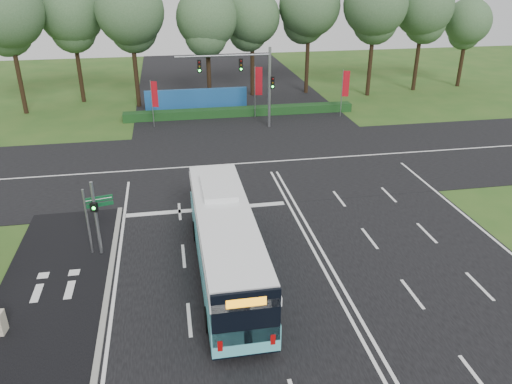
# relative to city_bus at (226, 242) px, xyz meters

# --- Properties ---
(ground) EXTENTS (120.00, 120.00, 0.00)m
(ground) POSITION_rel_city_bus_xyz_m (4.66, 1.88, -1.76)
(ground) COLOR #29521B
(ground) RESTS_ON ground
(road_main) EXTENTS (20.00, 120.00, 0.04)m
(road_main) POSITION_rel_city_bus_xyz_m (4.66, 1.88, -1.74)
(road_main) COLOR black
(road_main) RESTS_ON ground
(road_cross) EXTENTS (120.00, 14.00, 0.05)m
(road_cross) POSITION_rel_city_bus_xyz_m (4.66, 13.88, -1.73)
(road_cross) COLOR black
(road_cross) RESTS_ON ground
(bike_path) EXTENTS (5.00, 18.00, 0.06)m
(bike_path) POSITION_rel_city_bus_xyz_m (-7.84, -1.12, -1.73)
(bike_path) COLOR black
(bike_path) RESTS_ON ground
(kerb_strip) EXTENTS (0.25, 18.00, 0.12)m
(kerb_strip) POSITION_rel_city_bus_xyz_m (-5.44, -1.12, -1.70)
(kerb_strip) COLOR gray
(kerb_strip) RESTS_ON ground
(city_bus) EXTENTS (2.66, 12.18, 3.50)m
(city_bus) POSITION_rel_city_bus_xyz_m (0.00, 0.00, 0.00)
(city_bus) COLOR #57C2CB
(city_bus) RESTS_ON ground
(pedestrian_signal) EXTENTS (0.37, 0.44, 3.99)m
(pedestrian_signal) POSITION_rel_city_bus_xyz_m (-6.04, 2.86, 0.42)
(pedestrian_signal) COLOR gray
(pedestrian_signal) RESTS_ON ground
(street_sign) EXTENTS (1.37, 0.37, 3.58)m
(street_sign) POSITION_rel_city_bus_xyz_m (-6.18, 3.10, 0.53)
(street_sign) COLOR gray
(street_sign) RESTS_ON ground
(banner_flag_left) EXTENTS (0.58, 0.30, 4.23)m
(banner_flag_left) POSITION_rel_city_bus_xyz_m (-3.30, 24.06, 1.01)
(banner_flag_left) COLOR gray
(banner_flag_left) RESTS_ON ground
(banner_flag_mid) EXTENTS (0.72, 0.15, 4.87)m
(banner_flag_mid) POSITION_rel_city_bus_xyz_m (6.19, 25.53, 1.40)
(banner_flag_mid) COLOR gray
(banner_flag_mid) RESTS_ON ground
(banner_flag_right) EXTENTS (0.65, 0.20, 4.47)m
(banner_flag_right) POSITION_rel_city_bus_xyz_m (14.25, 24.31, 1.16)
(banner_flag_right) COLOR gray
(banner_flag_right) RESTS_ON ground
(traffic_light_gantry) EXTENTS (8.41, 0.28, 7.00)m
(traffic_light_gantry) POSITION_rel_city_bus_xyz_m (4.87, 22.38, 2.90)
(traffic_light_gantry) COLOR gray
(traffic_light_gantry) RESTS_ON ground
(hedge) EXTENTS (22.00, 1.20, 0.80)m
(hedge) POSITION_rel_city_bus_xyz_m (4.66, 26.38, -1.36)
(hedge) COLOR #143815
(hedge) RESTS_ON ground
(blue_hoarding) EXTENTS (10.00, 0.30, 2.20)m
(blue_hoarding) POSITION_rel_city_bus_xyz_m (0.66, 28.88, -0.66)
(blue_hoarding) COLOR #1A4F8F
(blue_hoarding) RESTS_ON ground
(eucalyptus_row) EXTENTS (53.84, 10.05, 12.85)m
(eucalyptus_row) POSITION_rel_city_bus_xyz_m (6.36, 32.86, 7.18)
(eucalyptus_row) COLOR black
(eucalyptus_row) RESTS_ON ground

